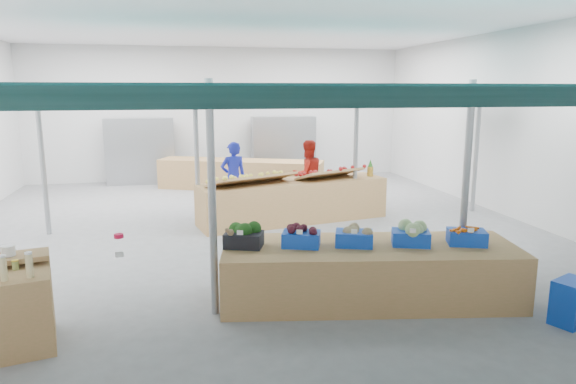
# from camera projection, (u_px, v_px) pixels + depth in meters

# --- Properties ---
(floor) EXTENTS (13.00, 13.00, 0.00)m
(floor) POSITION_uv_depth(u_px,v_px,m) (249.00, 229.00, 10.73)
(floor) COLOR slate
(floor) RESTS_ON ground
(hall) EXTENTS (13.00, 13.00, 13.00)m
(hall) POSITION_uv_depth(u_px,v_px,m) (238.00, 100.00, 11.60)
(hall) COLOR silver
(hall) RESTS_ON ground
(pole_grid) EXTENTS (10.00, 4.60, 3.00)m
(pole_grid) POSITION_uv_depth(u_px,v_px,m) (304.00, 152.00, 8.86)
(pole_grid) COLOR gray
(pole_grid) RESTS_ON floor
(awnings) EXTENTS (9.50, 7.08, 0.30)m
(awnings) POSITION_uv_depth(u_px,v_px,m) (305.00, 95.00, 8.67)
(awnings) COLOR #0B2D2E
(awnings) RESTS_ON pole_grid
(back_shelving_left) EXTENTS (2.00, 0.50, 2.00)m
(back_shelving_left) POSITION_uv_depth(u_px,v_px,m) (140.00, 152.00, 15.77)
(back_shelving_left) COLOR #B23F33
(back_shelving_left) RESTS_ON floor
(back_shelving_right) EXTENTS (2.00, 0.50, 2.00)m
(back_shelving_right) POSITION_uv_depth(u_px,v_px,m) (283.00, 148.00, 16.71)
(back_shelving_right) COLOR #B23F33
(back_shelving_right) RESTS_ON floor
(veg_counter) EXTENTS (4.17, 2.01, 0.78)m
(veg_counter) POSITION_uv_depth(u_px,v_px,m) (369.00, 272.00, 7.08)
(veg_counter) COLOR olive
(veg_counter) RESTS_ON floor
(fruit_counter) EXTENTS (4.32, 1.80, 0.90)m
(fruit_counter) POSITION_uv_depth(u_px,v_px,m) (293.00, 201.00, 11.33)
(fruit_counter) COLOR olive
(fruit_counter) RESTS_ON floor
(far_counter) EXTENTS (4.78, 2.79, 0.86)m
(far_counter) POSITION_uv_depth(u_px,v_px,m) (241.00, 175.00, 15.00)
(far_counter) COLOR olive
(far_counter) RESTS_ON floor
(crate_stack) EXTENTS (0.56, 0.49, 0.56)m
(crate_stack) POSITION_uv_depth(u_px,v_px,m) (571.00, 302.00, 6.35)
(crate_stack) COLOR #103EB6
(crate_stack) RESTS_ON floor
(vendor_left) EXTENTS (0.68, 0.51, 1.68)m
(vendor_left) POSITION_uv_depth(u_px,v_px,m) (233.00, 177.00, 12.06)
(vendor_left) COLOR #1A23A9
(vendor_left) RESTS_ON floor
(vendor_right) EXTENTS (0.93, 0.78, 1.68)m
(vendor_right) POSITION_uv_depth(u_px,v_px,m) (307.00, 175.00, 12.43)
(vendor_right) COLOR red
(vendor_right) RESTS_ON floor
(crate_broccoli) EXTENTS (0.59, 0.50, 0.35)m
(crate_broccoli) POSITION_uv_depth(u_px,v_px,m) (244.00, 235.00, 6.91)
(crate_broccoli) COLOR black
(crate_broccoli) RESTS_ON veg_counter
(crate_beets) EXTENTS (0.59, 0.50, 0.29)m
(crate_beets) POSITION_uv_depth(u_px,v_px,m) (301.00, 237.00, 6.94)
(crate_beets) COLOR #103EB6
(crate_beets) RESTS_ON veg_counter
(crate_celeriac) EXTENTS (0.59, 0.50, 0.31)m
(crate_celeriac) POSITION_uv_depth(u_px,v_px,m) (354.00, 235.00, 6.97)
(crate_celeriac) COLOR #103EB6
(crate_celeriac) RESTS_ON veg_counter
(crate_cabbage) EXTENTS (0.59, 0.50, 0.35)m
(crate_cabbage) POSITION_uv_depth(u_px,v_px,m) (411.00, 234.00, 7.00)
(crate_cabbage) COLOR #103EB6
(crate_cabbage) RESTS_ON veg_counter
(crate_carrots) EXTENTS (0.59, 0.50, 0.29)m
(crate_carrots) POSITION_uv_depth(u_px,v_px,m) (467.00, 236.00, 7.04)
(crate_carrots) COLOR #103EB6
(crate_carrots) RESTS_ON veg_counter
(sparrow) EXTENTS (0.12, 0.09, 0.11)m
(sparrow) POSITION_uv_depth(u_px,v_px,m) (230.00, 232.00, 6.75)
(sparrow) COLOR brown
(sparrow) RESTS_ON crate_broccoli
(pole_ribbon) EXTENTS (0.12, 0.12, 0.28)m
(pole_ribbon) POSITION_uv_depth(u_px,v_px,m) (119.00, 238.00, 6.30)
(pole_ribbon) COLOR red
(pole_ribbon) RESTS_ON pole_grid
(apple_heap_yellow) EXTENTS (2.02, 1.37, 0.27)m
(apple_heap_yellow) POSITION_uv_depth(u_px,v_px,m) (252.00, 177.00, 10.73)
(apple_heap_yellow) COLOR #997247
(apple_heap_yellow) RESTS_ON fruit_counter
(apple_heap_red) EXTENTS (1.65, 1.22, 0.27)m
(apple_heap_red) POSITION_uv_depth(u_px,v_px,m) (330.00, 172.00, 11.45)
(apple_heap_red) COLOR #997247
(apple_heap_red) RESTS_ON fruit_counter
(pineapple) EXTENTS (0.14, 0.14, 0.39)m
(pineapple) POSITION_uv_depth(u_px,v_px,m) (370.00, 168.00, 11.86)
(pineapple) COLOR #8C6019
(pineapple) RESTS_ON fruit_counter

